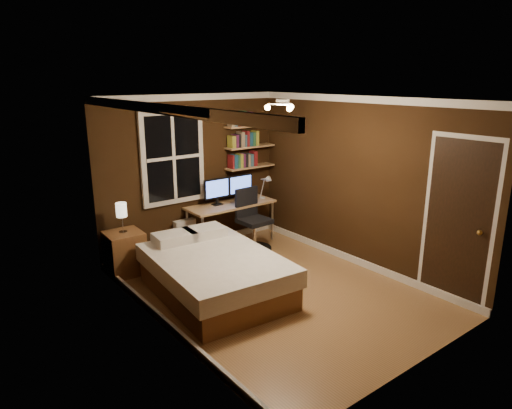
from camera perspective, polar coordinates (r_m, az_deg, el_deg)
floor at (r=6.19m, az=2.37°, el=-10.71°), size 4.20×4.20×0.00m
wall_back at (r=7.43m, az=-7.98°, el=3.87°), size 3.20×0.04×2.50m
wall_left at (r=4.91m, az=-11.94°, el=-2.46°), size 0.04×4.20×2.50m
wall_right at (r=6.86m, az=12.81°, el=2.65°), size 0.04×4.20×2.50m
ceiling at (r=5.55m, az=2.67°, el=13.08°), size 3.20×4.20×0.02m
window at (r=7.18m, az=-10.36°, el=5.80°), size 1.06×0.06×1.46m
door at (r=6.08m, az=23.86°, el=-2.20°), size 0.03×0.82×2.05m
door_knob at (r=5.93m, az=26.17°, el=-3.17°), size 0.06×0.06×0.06m
ceiling_fixture at (r=5.48m, az=3.35°, el=11.99°), size 0.44×0.44×0.18m
bookshelf_lower at (r=7.91m, az=-0.74°, el=4.74°), size 0.92×0.22×0.03m
books_row_lower at (r=7.89m, az=-0.74°, el=5.67°), size 0.54×0.16×0.23m
bookshelf_middle at (r=7.86m, az=-0.74°, el=7.25°), size 0.92×0.22×0.03m
books_row_middle at (r=7.84m, az=-0.75°, el=8.19°), size 0.54×0.16×0.23m
bookshelf_upper at (r=7.81m, az=-0.75°, el=9.79°), size 0.92×0.22×0.03m
books_row_upper at (r=7.80m, az=-0.76°, el=10.74°), size 0.54×0.16×0.23m
bed at (r=6.02m, az=-5.21°, el=-8.55°), size 1.58×2.09×0.67m
nightstand at (r=6.85m, az=-16.08°, el=-5.83°), size 0.51×0.51×0.62m
bedside_lamp at (r=6.68m, az=-16.41°, el=-1.61°), size 0.15×0.15×0.44m
radiator at (r=7.50m, az=-8.86°, el=-3.87°), size 0.35×0.12×0.53m
desk at (r=7.60m, az=-3.16°, el=-0.33°), size 1.52×0.57×0.72m
monitor_left at (r=7.47m, az=-4.91°, el=1.60°), size 0.47×0.12×0.44m
monitor_right at (r=7.73m, az=-1.97°, el=2.13°), size 0.47×0.12×0.44m
desk_lamp at (r=7.80m, az=1.18°, el=2.25°), size 0.14×0.32×0.44m
office_chair at (r=7.45m, az=-0.45°, el=-2.81°), size 0.56×0.56×1.02m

